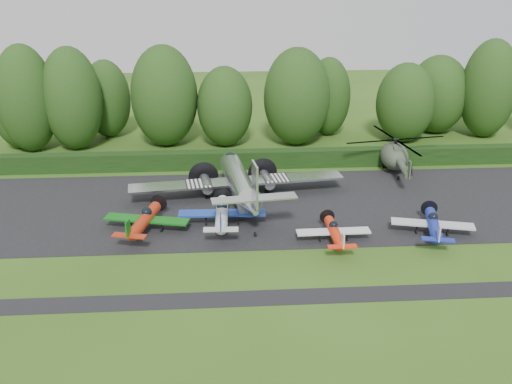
{
  "coord_description": "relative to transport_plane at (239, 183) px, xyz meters",
  "views": [
    {
      "loc": [
        -4.21,
        -40.17,
        22.29
      ],
      "look_at": [
        -1.1,
        7.58,
        2.5
      ],
      "focal_mm": 40.0,
      "sensor_mm": 36.0,
      "label": 1
    }
  ],
  "objects": [
    {
      "name": "transport_plane",
      "position": [
        0.0,
        0.0,
        0.0
      ],
      "size": [
        21.39,
        16.41,
        6.86
      ],
      "rotation": [
        0.0,
        0.0,
        -0.13
      ],
      "color": "silver",
      "rests_on": "ground"
    },
    {
      "name": "tree_2",
      "position": [
        33.28,
        19.79,
        4.5
      ],
      "size": [
        7.13,
        7.13,
        12.85
      ],
      "color": "black",
      "rests_on": "ground"
    },
    {
      "name": "tree_12",
      "position": [
        -24.89,
        17.53,
        4.6
      ],
      "size": [
        7.05,
        7.05,
        13.05
      ],
      "color": "black",
      "rests_on": "ground"
    },
    {
      "name": "helicopter",
      "position": [
        17.61,
        7.52,
        0.08
      ],
      "size": [
        11.51,
        13.47,
        3.71
      ],
      "rotation": [
        0.0,
        0.0,
        0.1
      ],
      "color": "#374233",
      "rests_on": "ground"
    },
    {
      "name": "tree_6",
      "position": [
        27.48,
        22.25,
        3.3
      ],
      "size": [
        8.03,
        8.03,
        10.44
      ],
      "color": "black",
      "rests_on": "ground"
    },
    {
      "name": "tree_11",
      "position": [
        -8.55,
        18.79,
        4.39
      ],
      "size": [
        8.26,
        8.26,
        12.62
      ],
      "color": "black",
      "rests_on": "ground"
    },
    {
      "name": "tree_3",
      "position": [
        12.61,
        22.03,
        3.26
      ],
      "size": [
        5.87,
        5.87,
        10.37
      ],
      "color": "black",
      "rests_on": "ground"
    },
    {
      "name": "tree_0",
      "position": [
        -16.46,
        23.03,
        3.17
      ],
      "size": [
        6.15,
        6.15,
        10.2
      ],
      "color": "black",
      "rests_on": "ground"
    },
    {
      "name": "light_plane_orange",
      "position": [
        7.6,
        -9.35,
        -0.91
      ],
      "size": [
        6.24,
        6.56,
        2.4
      ],
      "rotation": [
        0.0,
        0.0,
        -0.02
      ],
      "color": "red",
      "rests_on": "ground"
    },
    {
      "name": "tree_5",
      "position": [
        -26.54,
        18.78,
        3.74
      ],
      "size": [
        6.52,
        6.52,
        11.33
      ],
      "color": "black",
      "rests_on": "ground"
    },
    {
      "name": "ground",
      "position": [
        2.48,
        -11.38,
        -1.91
      ],
      "size": [
        160.0,
        160.0,
        0.0
      ],
      "primitive_type": "plane",
      "color": "#294E16",
      "rests_on": "ground"
    },
    {
      "name": "light_plane_white",
      "position": [
        -1.76,
        -5.58,
        -0.67
      ],
      "size": [
        7.77,
        8.17,
        2.99
      ],
      "rotation": [
        0.0,
        0.0,
        0.03
      ],
      "color": "silver",
      "rests_on": "ground"
    },
    {
      "name": "taxiway_verge",
      "position": [
        2.48,
        -17.38,
        -1.91
      ],
      "size": [
        70.0,
        2.0,
        0.0
      ],
      "primitive_type": "cube",
      "color": "black",
      "rests_on": "ground"
    },
    {
      "name": "light_plane_red",
      "position": [
        -8.47,
        -6.34,
        -0.71
      ],
      "size": [
        7.5,
        7.88,
        2.88
      ],
      "rotation": [
        0.0,
        0.0,
        0.23
      ],
      "color": "#AA270F",
      "rests_on": "ground"
    },
    {
      "name": "hedgerow",
      "position": [
        2.48,
        9.62,
        -1.91
      ],
      "size": [
        90.0,
        1.6,
        2.0
      ],
      "primitive_type": "cube",
      "color": "black",
      "rests_on": "ground"
    },
    {
      "name": "tree_4",
      "position": [
        -1.09,
        18.15,
        3.1
      ],
      "size": [
        6.91,
        6.91,
        10.06
      ],
      "color": "black",
      "rests_on": "ground"
    },
    {
      "name": "tree_8",
      "position": [
        7.91,
        18.14,
        4.2
      ],
      "size": [
        8.28,
        8.28,
        12.25
      ],
      "color": "black",
      "rests_on": "ground"
    },
    {
      "name": "tree_10",
      "position": [
        -19.63,
        17.96,
        4.4
      ],
      "size": [
        7.18,
        7.18,
        12.65
      ],
      "color": "black",
      "rests_on": "ground"
    },
    {
      "name": "sign_board",
      "position": [
        29.61,
        9.12,
        -0.79
      ],
      "size": [
        2.96,
        0.11,
        1.67
      ],
      "rotation": [
        0.0,
        0.0,
        0.13
      ],
      "color": "#3F3326",
      "rests_on": "ground"
    },
    {
      "name": "apron",
      "position": [
        2.48,
        -1.38,
        -1.91
      ],
      "size": [
        70.0,
        18.0,
        0.01
      ],
      "primitive_type": "cube",
      "color": "black",
      "rests_on": "ground"
    },
    {
      "name": "light_plane_blue",
      "position": [
        16.26,
        -8.69,
        -0.8
      ],
      "size": [
        6.98,
        7.34,
        2.68
      ],
      "rotation": [
        0.0,
        0.0,
        0.24
      ],
      "color": "navy",
      "rests_on": "ground"
    },
    {
      "name": "tree_9",
      "position": [
        21.91,
        18.44,
        3.16
      ],
      "size": [
        7.4,
        7.4,
        10.16
      ],
      "color": "black",
      "rests_on": "ground"
    }
  ]
}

